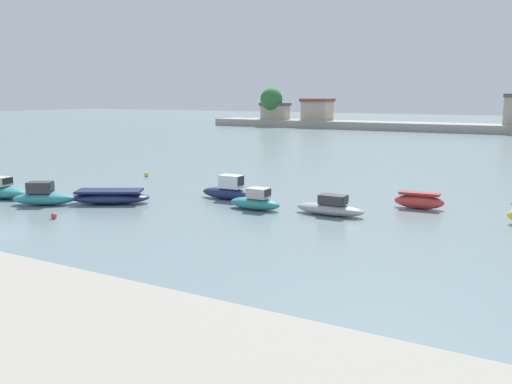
{
  "coord_description": "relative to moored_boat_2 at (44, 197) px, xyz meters",
  "views": [
    {
      "loc": [
        27.22,
        -17.06,
        7.47
      ],
      "look_at": [
        8.76,
        15.2,
        0.8
      ],
      "focal_mm": 38.05,
      "sensor_mm": 36.0,
      "label": 1
    }
  ],
  "objects": [
    {
      "name": "moored_boat_4",
      "position": [
        9.9,
        8.05,
        0.08
      ],
      "size": [
        4.12,
        1.24,
        1.78
      ],
      "rotation": [
        0.0,
        0.0,
        0.01
      ],
      "color": "navy",
      "rests_on": "ground"
    },
    {
      "name": "distant_shoreline",
      "position": [
        2.5,
        92.27,
        1.64
      ],
      "size": [
        97.31,
        8.99,
        9.07
      ],
      "color": "#9E998C",
      "rests_on": "ground"
    },
    {
      "name": "mooring_buoy_0",
      "position": [
        0.01,
        4.55,
        -0.43
      ],
      "size": [
        0.31,
        0.31,
        0.31
      ],
      "primitive_type": "sphere",
      "color": "white",
      "rests_on": "ground"
    },
    {
      "name": "moored_boat_6",
      "position": [
        18.37,
        6.79,
        -0.1
      ],
      "size": [
        4.5,
        1.45,
        1.31
      ],
      "rotation": [
        0.0,
        0.0,
        0.0
      ],
      "color": "#9E9EA3",
      "rests_on": "ground"
    },
    {
      "name": "moored_boat_7",
      "position": [
        22.74,
        11.55,
        -0.05
      ],
      "size": [
        3.32,
        1.34,
        1.1
      ],
      "rotation": [
        0.0,
        0.0,
        0.09
      ],
      "color": "#C63833",
      "rests_on": "ground"
    },
    {
      "name": "moored_boat_2",
      "position": [
        0.0,
        0.0,
        0.0
      ],
      "size": [
        4.43,
        3.52,
        1.6
      ],
      "rotation": [
        0.0,
        0.0,
        0.54
      ],
      "color": "teal",
      "rests_on": "ground"
    },
    {
      "name": "moored_boat_5",
      "position": [
        13.46,
        5.88,
        -0.03
      ],
      "size": [
        3.63,
        1.45,
        1.46
      ],
      "rotation": [
        0.0,
        0.0,
        0.03
      ],
      "color": "teal",
      "rests_on": "ground"
    },
    {
      "name": "mooring_buoy_1",
      "position": [
        4.08,
        -2.61,
        -0.4
      ],
      "size": [
        0.37,
        0.37,
        0.37
      ],
      "primitive_type": "sphere",
      "color": "red",
      "rests_on": "ground"
    },
    {
      "name": "mooring_buoy_2",
      "position": [
        -2.64,
        13.59,
        -0.36
      ],
      "size": [
        0.43,
        0.43,
        0.43
      ],
      "primitive_type": "sphere",
      "color": "yellow",
      "rests_on": "ground"
    },
    {
      "name": "moored_boat_3",
      "position": [
        3.55,
        2.65,
        -0.13
      ],
      "size": [
        5.91,
        4.66,
        0.95
      ],
      "rotation": [
        0.0,
        0.0,
        0.53
      ],
      "color": "navy",
      "rests_on": "ground"
    }
  ]
}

